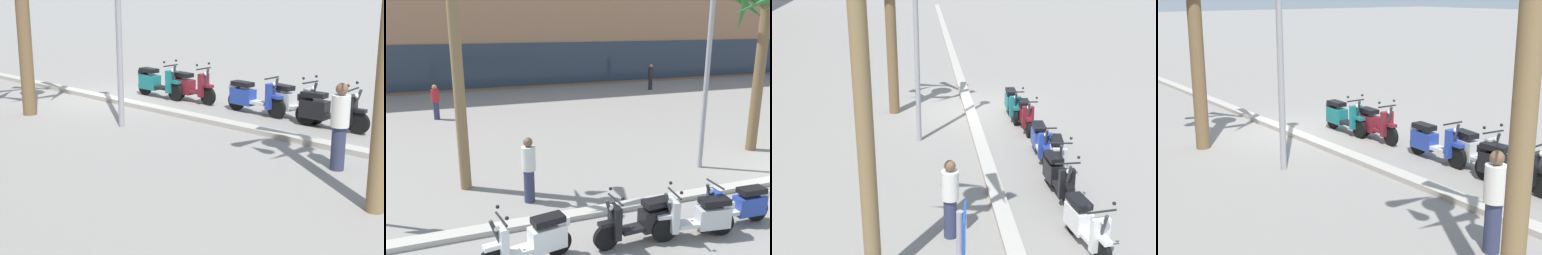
# 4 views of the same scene
# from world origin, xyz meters

# --- Properties ---
(ground_plane) EXTENTS (200.00, 200.00, 0.00)m
(ground_plane) POSITION_xyz_m (0.00, 0.00, 0.00)
(ground_plane) COLOR gray
(curb_strip) EXTENTS (60.00, 0.36, 0.12)m
(curb_strip) POSITION_xyz_m (0.00, 0.14, 0.06)
(curb_strip) COLOR #ADA89E
(curb_strip) RESTS_ON ground
(scooter_white_far_back) EXTENTS (1.77, 0.63, 1.17)m
(scooter_white_far_back) POSITION_xyz_m (-8.66, -1.23, 0.46)
(scooter_white_far_back) COLOR black
(scooter_white_far_back) RESTS_ON ground
(scooter_black_mid_rear) EXTENTS (1.86, 0.56, 1.17)m
(scooter_black_mid_rear) POSITION_xyz_m (-6.44, -1.26, 0.45)
(scooter_black_mid_rear) COLOR black
(scooter_black_mid_rear) RESTS_ON ground
(scooter_silver_lead_nearest) EXTENTS (1.78, 0.62, 1.17)m
(scooter_silver_lead_nearest) POSITION_xyz_m (-5.30, -1.54, 0.45)
(scooter_silver_lead_nearest) COLOR black
(scooter_silver_lead_nearest) RESTS_ON ground
(scooter_blue_second_in_line) EXTENTS (1.86, 0.56, 1.04)m
(scooter_blue_second_in_line) POSITION_xyz_m (-4.19, -1.37, 0.44)
(scooter_blue_second_in_line) COLOR black
(scooter_blue_second_in_line) RESTS_ON ground
(scooter_maroon_mid_centre) EXTENTS (1.73, 0.56, 1.17)m
(scooter_maroon_mid_centre) POSITION_xyz_m (-1.96, -1.39, 0.45)
(scooter_maroon_mid_centre) COLOR black
(scooter_maroon_mid_centre) RESTS_ON ground
(scooter_teal_tail_end) EXTENTS (1.85, 0.56, 1.17)m
(scooter_teal_tail_end) POSITION_xyz_m (-0.77, -1.18, 0.46)
(scooter_teal_tail_end) COLOR black
(scooter_teal_tail_end) RESTS_ON ground
(pedestrian_by_palm_tree) EXTENTS (0.34, 0.34, 1.63)m
(pedestrian_by_palm_tree) POSITION_xyz_m (-8.15, 1.30, 0.86)
(pedestrian_by_palm_tree) COLOR #2D3351
(pedestrian_by_palm_tree) RESTS_ON ground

